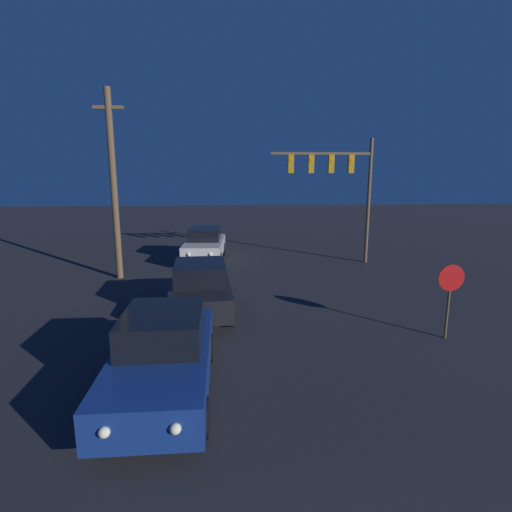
{
  "coord_description": "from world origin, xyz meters",
  "views": [
    {
      "loc": [
        -1.03,
        -0.52,
        4.58
      ],
      "look_at": [
        0.0,
        13.5,
        1.69
      ],
      "focal_mm": 28.0,
      "sensor_mm": 36.0,
      "label": 1
    }
  ],
  "objects": [
    {
      "name": "stop_sign",
      "position": [
        5.13,
        9.71,
        1.51
      ],
      "size": [
        0.75,
        0.07,
        2.15
      ],
      "color": "brown",
      "rests_on": "ground_plane"
    },
    {
      "name": "car_mid",
      "position": [
        -1.94,
        12.44,
        0.88
      ],
      "size": [
        2.19,
        4.87,
        1.75
      ],
      "rotation": [
        0.0,
        0.0,
        0.06
      ],
      "color": "black",
      "rests_on": "ground_plane"
    },
    {
      "name": "car_near",
      "position": [
        -2.4,
        7.35,
        0.88
      ],
      "size": [
        2.0,
        4.8,
        1.75
      ],
      "rotation": [
        0.0,
        0.0,
        3.15
      ],
      "color": "navy",
      "rests_on": "ground_plane"
    },
    {
      "name": "car_far",
      "position": [
        -2.23,
        20.81,
        0.88
      ],
      "size": [
        2.17,
        4.86,
        1.75
      ],
      "rotation": [
        0.0,
        0.0,
        3.09
      ],
      "color": "beige",
      "rests_on": "ground_plane"
    },
    {
      "name": "traffic_signal_mast",
      "position": [
        4.66,
        19.7,
        4.46
      ],
      "size": [
        5.19,
        0.3,
        6.35
      ],
      "color": "brown",
      "rests_on": "ground_plane"
    },
    {
      "name": "utility_pole",
      "position": [
        -5.87,
        17.3,
        4.17
      ],
      "size": [
        1.24,
        0.28,
        8.11
      ],
      "color": "brown",
      "rests_on": "ground_plane"
    }
  ]
}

